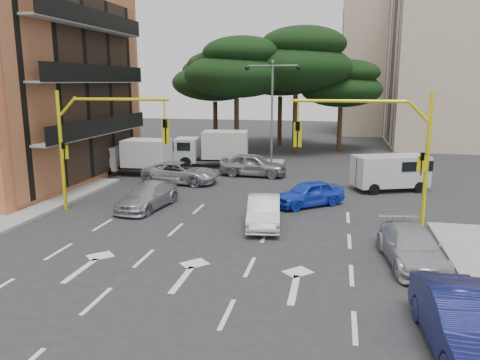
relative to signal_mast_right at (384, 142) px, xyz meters
The scene contains 21 objects.
ground 8.08m from the signal_mast_right, 163.69° to the right, with size 120.00×120.00×0.00m, color #28282B.
median_strip 16.03m from the signal_mast_right, 115.91° to the left, with size 1.40×6.00×0.15m, color gray.
apartment_beige_far 42.69m from the signal_mast_right, 81.67° to the left, with size 16.20×12.15×16.70m.
pine_left_near 22.98m from the signal_mast_right, 118.29° to the left, with size 9.15×9.15×10.23m.
pine_center 23.13m from the signal_mast_right, 104.66° to the left, with size 9.98×9.98×11.16m.
pine_left_far 27.79m from the signal_mast_right, 119.84° to the left, with size 8.32×8.32×9.30m.
pine_right 24.14m from the signal_mast_right, 94.17° to the left, with size 7.49×7.49×8.37m.
pine_back 28.30m from the signal_mast_right, 106.03° to the left, with size 9.15×9.15×10.23m.
signal_mast_right is the anchor object (origin of this frame).
signal_mast_left 13.61m from the signal_mast_right, behind, with size 5.79×0.37×6.00m.
street_lamp_center 15.65m from the signal_mast_right, 115.91° to the left, with size 4.16×0.36×7.77m.
car_white_hatch 6.04m from the signal_mast_right, behind, with size 1.42×4.08×1.35m, color silver.
car_blue_compact 5.70m from the signal_mast_right, 135.04° to the left, with size 1.57×3.91×1.33m, color #1836C4.
car_silver_wagon 11.93m from the signal_mast_right, behind, with size 1.80×4.44×1.29m, color #A0A2A7.
car_silver_cross_a 14.23m from the signal_mast_right, 148.07° to the left, with size 2.25×4.88×1.36m, color #A6A8AE.
car_silver_cross_b 13.37m from the signal_mast_right, 125.70° to the left, with size 1.86×4.63×1.58m, color gray.
car_navy_parked 10.23m from the signal_mast_right, 82.96° to the right, with size 1.62×4.65×1.53m, color #0D1145.
car_silver_parked 5.22m from the signal_mast_right, 78.81° to the right, with size 1.81×4.45×1.29m, color #ADAFB6.
van_white 8.50m from the signal_mast_right, 81.34° to the left, with size 1.95×4.31×2.15m, color silver, non-canonical shape.
box_truck_a 18.54m from the signal_mast_right, 149.47° to the left, with size 2.13×5.07×2.49m, color white, non-canonical shape.
box_truck_b 17.79m from the signal_mast_right, 129.92° to the left, with size 2.34×5.57×2.74m, color silver, non-canonical shape.
Camera 1 is at (4.83, -18.75, 6.42)m, focal length 35.00 mm.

